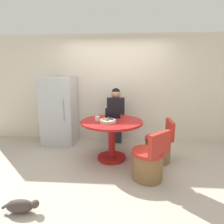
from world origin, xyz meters
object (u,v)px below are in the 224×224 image
object	(u,v)px
chair_near_right_corner	(149,162)
cat	(21,206)
chair_right_side	(159,147)
laptop	(113,116)
dining_table	(112,131)
fruit_bowl	(108,121)
refrigerator	(59,111)
person_seated	(116,114)

from	to	relation	value
chair_near_right_corner	cat	size ratio (longest dim) A/B	1.80
chair_right_side	laptop	size ratio (longest dim) A/B	2.69
chair_near_right_corner	dining_table	bearing A→B (deg)	-90.00
dining_table	fruit_bowl	bearing A→B (deg)	-113.68
refrigerator	dining_table	distance (m)	1.55
dining_table	fruit_bowl	xyz separation A→B (m)	(-0.06, -0.14, 0.24)
person_seated	fruit_bowl	world-z (taller)	person_seated
refrigerator	dining_table	world-z (taller)	refrigerator
refrigerator	cat	distance (m)	2.40
laptop	fruit_bowl	xyz separation A→B (m)	(-0.08, -0.33, -0.01)
dining_table	chair_right_side	distance (m)	0.95
fruit_bowl	dining_table	bearing A→B (deg)	66.32
dining_table	chair_right_side	size ratio (longest dim) A/B	1.46
dining_table	cat	distance (m)	1.84
dining_table	chair_right_side	bearing A→B (deg)	-1.90
chair_near_right_corner	laptop	distance (m)	1.18
laptop	cat	size ratio (longest dim) A/B	0.67
dining_table	person_seated	xyz separation A→B (m)	(0.05, 0.81, 0.18)
chair_right_side	laptop	bearing A→B (deg)	-102.24
refrigerator	fruit_bowl	size ratio (longest dim) A/B	5.38
fruit_bowl	chair_right_side	bearing A→B (deg)	6.44
dining_table	laptop	size ratio (longest dim) A/B	3.92
person_seated	laptop	distance (m)	0.62
laptop	fruit_bowl	world-z (taller)	laptop
dining_table	chair_near_right_corner	bearing A→B (deg)	-46.51
dining_table	fruit_bowl	world-z (taller)	fruit_bowl
dining_table	laptop	distance (m)	0.32
chair_near_right_corner	fruit_bowl	xyz separation A→B (m)	(-0.68, 0.52, 0.54)
chair_right_side	cat	world-z (taller)	chair_right_side
refrigerator	fruit_bowl	xyz separation A→B (m)	(1.25, -0.94, 0.01)
dining_table	person_seated	bearing A→B (deg)	86.57
dining_table	cat	size ratio (longest dim) A/B	2.62
refrigerator	chair_right_side	world-z (taller)	refrigerator
dining_table	chair_right_side	xyz separation A→B (m)	(0.91, -0.03, -0.29)
dining_table	person_seated	size ratio (longest dim) A/B	0.87
chair_near_right_corner	laptop	size ratio (longest dim) A/B	2.69
fruit_bowl	chair_near_right_corner	bearing A→B (deg)	-37.12
dining_table	laptop	xyz separation A→B (m)	(0.02, 0.19, 0.25)
cat	dining_table	bearing A→B (deg)	53.22
chair_near_right_corner	person_seated	distance (m)	1.65
refrigerator	chair_right_side	distance (m)	2.42
refrigerator	laptop	bearing A→B (deg)	-24.49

